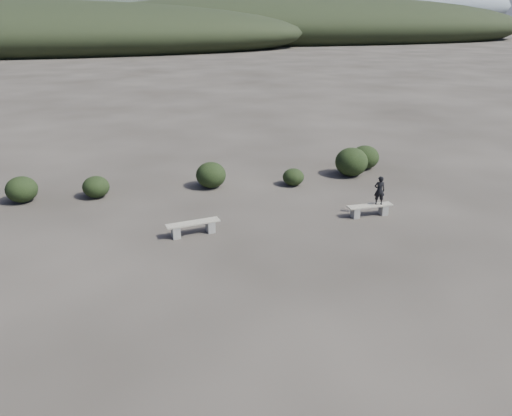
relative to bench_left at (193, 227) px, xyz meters
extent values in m
plane|color=#292420|center=(1.91, -4.42, -0.26)|extent=(1200.00, 1200.00, 0.00)
cube|color=gray|center=(-0.56, -0.10, -0.07)|extent=(0.29, 0.37, 0.38)
cube|color=gray|center=(0.56, 0.10, -0.07)|extent=(0.29, 0.37, 0.38)
cube|color=gray|center=(0.00, 0.00, 0.14)|extent=(1.75, 0.64, 0.05)
cube|color=gray|center=(5.61, 0.14, -0.08)|extent=(0.23, 0.32, 0.36)
cube|color=gray|center=(6.68, 0.17, -0.08)|extent=(0.23, 0.32, 0.36)
cube|color=gray|center=(6.14, 0.16, 0.12)|extent=(1.62, 0.39, 0.04)
imported|color=black|center=(6.45, 0.17, 0.65)|extent=(0.42, 0.32, 1.02)
ellipsoid|color=black|center=(-3.20, 4.32, 0.15)|extent=(1.01, 1.01, 0.83)
ellipsoid|color=black|center=(1.24, 4.45, 0.26)|extent=(1.21, 1.21, 1.04)
ellipsoid|color=black|center=(4.55, 3.94, 0.09)|extent=(0.87, 0.87, 0.70)
ellipsoid|color=black|center=(7.36, 4.59, 0.35)|extent=(1.40, 1.40, 1.23)
ellipsoid|color=black|center=(8.40, 5.45, 0.26)|extent=(1.26, 1.26, 1.05)
ellipsoid|color=black|center=(-5.85, 4.44, 0.22)|extent=(1.15, 1.15, 0.97)
ellipsoid|color=black|center=(-23.09, 85.58, 2.44)|extent=(110.00, 40.00, 12.00)
ellipsoid|color=black|center=(36.91, 105.58, 2.89)|extent=(120.00, 44.00, 14.00)
ellipsoid|color=#303B31|center=(1.91, 155.58, 5.14)|extent=(190.00, 64.00, 24.00)
ellipsoid|color=slate|center=(71.91, 295.58, 9.64)|extent=(340.00, 110.00, 44.00)
ellipsoid|color=gray|center=(-28.09, 395.58, 12.34)|extent=(460.00, 140.00, 56.00)
camera|label=1|loc=(-1.40, -14.57, 6.38)|focal=35.00mm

